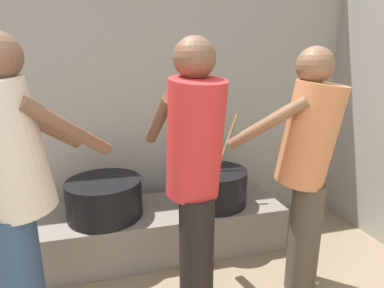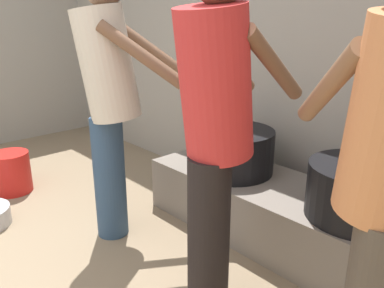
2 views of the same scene
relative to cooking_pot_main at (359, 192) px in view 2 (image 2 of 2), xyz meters
name	(u,v)px [view 2 (image 2 of 2)]	position (x,y,z in m)	size (l,w,h in m)	color
block_enclosure_rear	(253,41)	(-1.18, 0.54, 0.67)	(5.56, 0.20, 2.38)	#9E998E
hearth_ledge	(285,216)	(-0.44, 0.02, -0.33)	(1.95, 0.60, 0.37)	slate
cooking_pot_main	(359,192)	(0.00, 0.00, 0.00)	(0.53, 0.53, 0.74)	black
cooking_pot_secondary	(232,151)	(-0.88, -0.01, 0.00)	(0.56, 0.56, 0.29)	black
cook_in_red_shirt	(215,124)	(-0.36, -0.71, 0.42)	(0.39, 0.70, 1.63)	black
cook_in_cream_shirt	(109,94)	(-1.25, -0.70, 0.42)	(0.72, 0.69, 1.63)	navy
bucket_red_plastic	(11,172)	(-2.38, -0.98, -0.35)	(0.30, 0.30, 0.33)	red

